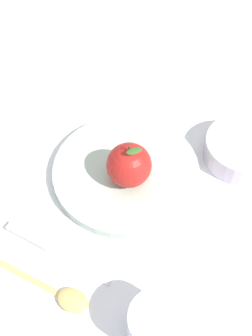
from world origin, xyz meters
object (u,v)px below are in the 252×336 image
at_px(knife, 48,247).
at_px(spoon, 62,295).
at_px(apple, 129,165).
at_px(dinner_plate, 126,171).
at_px(side_bowl, 242,148).
at_px(cup, 158,325).

height_order(knife, spoon, spoon).
distance_m(apple, knife, 0.18).
height_order(dinner_plate, side_bowl, side_bowl).
bearing_deg(spoon, side_bowl, 85.83).
distance_m(dinner_plate, cup, 0.27).
bearing_deg(cup, spoon, -156.68).
bearing_deg(cup, apple, 143.29).
distance_m(dinner_plate, side_bowl, 0.20).
relative_size(apple, spoon, 0.51).
height_order(cup, knife, cup).
bearing_deg(side_bowl, apple, -118.50).
bearing_deg(spoon, cup, 23.32).
xyz_separation_m(side_bowl, knife, (-0.10, -0.35, -0.02)).
xyz_separation_m(apple, side_bowl, (0.10, 0.18, -0.03)).
bearing_deg(side_bowl, dinner_plate, -124.12).
xyz_separation_m(apple, spoon, (0.07, -0.20, -0.05)).
bearing_deg(dinner_plate, side_bowl, 55.88).
relative_size(cup, spoon, 0.48).
height_order(cup, spoon, cup).
height_order(dinner_plate, spoon, dinner_plate).
bearing_deg(knife, cup, 6.20).
relative_size(dinner_plate, side_bowl, 1.93).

